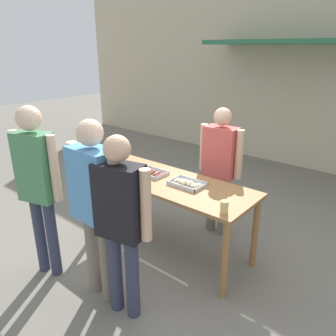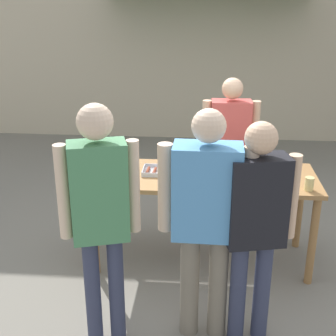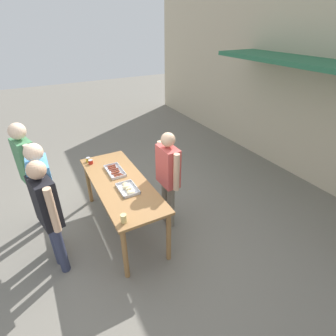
{
  "view_description": "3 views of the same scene",
  "coord_description": "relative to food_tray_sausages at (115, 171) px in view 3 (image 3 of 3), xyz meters",
  "views": [
    {
      "loc": [
        2.21,
        -2.66,
        2.31
      ],
      "look_at": [
        0.0,
        0.0,
        1.03
      ],
      "focal_mm": 35.0,
      "sensor_mm": 36.0,
      "label": 1
    },
    {
      "loc": [
        -0.0,
        -3.97,
        2.48
      ],
      "look_at": [
        -0.33,
        0.02,
        0.93
      ],
      "focal_mm": 50.0,
      "sensor_mm": 36.0,
      "label": 2
    },
    {
      "loc": [
        3.31,
        -0.96,
        3.06
      ],
      "look_at": [
        0.26,
        0.69,
        1.07
      ],
      "focal_mm": 28.0,
      "sensor_mm": 36.0,
      "label": 3
    }
  ],
  "objects": [
    {
      "name": "serving_table",
      "position": [
        0.33,
        -0.02,
        -0.13
      ],
      "size": [
        2.06,
        0.77,
        0.88
      ],
      "color": "olive",
      "rests_on": "ground"
    },
    {
      "name": "condiment_jar_mustard",
      "position": [
        -0.56,
        -0.29,
        0.02
      ],
      "size": [
        0.08,
        0.08,
        0.08
      ],
      "color": "gold",
      "rests_on": "serving_table"
    },
    {
      "name": "condiment_jar_ketchup",
      "position": [
        -0.46,
        -0.28,
        0.02
      ],
      "size": [
        0.08,
        0.08,
        0.08
      ],
      "color": "#B22319",
      "rests_on": "serving_table"
    },
    {
      "name": "person_customer_waiting_in_line",
      "position": [
        0.35,
        -1.07,
        0.15
      ],
      "size": [
        0.67,
        0.27,
        1.76
      ],
      "rotation": [
        0.0,
        0.0,
        3.12
      ],
      "color": "#756B5B",
      "rests_on": "ground"
    },
    {
      "name": "beer_cup",
      "position": [
        1.22,
        -0.29,
        0.04
      ],
      "size": [
        0.08,
        0.08,
        0.12
      ],
      "color": "#DBC67A",
      "rests_on": "serving_table"
    },
    {
      "name": "person_server_behind_table",
      "position": [
        0.59,
        0.66,
        0.09
      ],
      "size": [
        0.59,
        0.23,
        1.65
      ],
      "rotation": [
        0.0,
        0.0,
        0.02
      ],
      "color": "#756B5B",
      "rests_on": "ground"
    },
    {
      "name": "food_tray_sausages",
      "position": [
        0.0,
        0.0,
        0.0
      ],
      "size": [
        0.46,
        0.24,
        0.04
      ],
      "color": "silver",
      "rests_on": "serving_table"
    },
    {
      "name": "person_customer_holding_hotdog",
      "position": [
        -0.36,
        -1.21,
        0.21
      ],
      "size": [
        0.53,
        0.31,
        1.81
      ],
      "rotation": [
        0.0,
        0.0,
        3.43
      ],
      "color": "#333851",
      "rests_on": "ground"
    },
    {
      "name": "ground_plane",
      "position": [
        0.33,
        -0.02,
        -0.9
      ],
      "size": [
        24.0,
        24.0,
        0.0
      ],
      "primitive_type": "plane",
      "color": "slate"
    },
    {
      "name": "food_tray_buns",
      "position": [
        0.59,
        -0.0,
        0.01
      ],
      "size": [
        0.38,
        0.26,
        0.06
      ],
      "color": "silver",
      "rests_on": "serving_table"
    },
    {
      "name": "person_customer_with_cup",
      "position": [
        0.69,
        -1.08,
        0.11
      ],
      "size": [
        0.57,
        0.3,
        1.69
      ],
      "rotation": [
        0.0,
        0.0,
        3.36
      ],
      "color": "#333851",
      "rests_on": "ground"
    },
    {
      "name": "building_facade_back",
      "position": [
        0.33,
        3.95,
        1.36
      ],
      "size": [
        12.0,
        1.11,
        4.5
      ],
      "color": "beige",
      "rests_on": "ground"
    }
  ]
}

